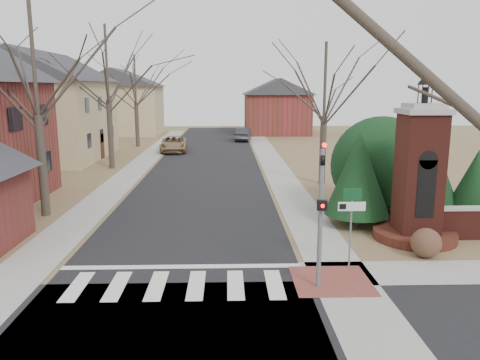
{
  "coord_description": "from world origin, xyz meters",
  "views": [
    {
      "loc": [
        1.56,
        -12.59,
        5.96
      ],
      "look_at": [
        2.08,
        6.0,
        2.24
      ],
      "focal_mm": 35.0,
      "sensor_mm": 36.0,
      "label": 1
    }
  ],
  "objects_px": {
    "sign_post": "(351,212)",
    "distant_car": "(243,134)",
    "traffic_signal_pole": "(321,204)",
    "brick_gate_monument": "(418,186)",
    "pickup_truck": "(174,144)"
  },
  "relations": [
    {
      "from": "sign_post",
      "to": "distant_car",
      "type": "height_order",
      "value": "sign_post"
    },
    {
      "from": "traffic_signal_pole",
      "to": "distant_car",
      "type": "bearing_deg",
      "value": 91.31
    },
    {
      "from": "brick_gate_monument",
      "to": "pickup_truck",
      "type": "xyz_separation_m",
      "value": [
        -12.4,
        25.98,
        -1.45
      ]
    },
    {
      "from": "traffic_signal_pole",
      "to": "pickup_truck",
      "type": "distance_m",
      "value": 31.42
    },
    {
      "from": "pickup_truck",
      "to": "traffic_signal_pole",
      "type": "bearing_deg",
      "value": -79.4
    },
    {
      "from": "traffic_signal_pole",
      "to": "pickup_truck",
      "type": "bearing_deg",
      "value": 104.21
    },
    {
      "from": "pickup_truck",
      "to": "distant_car",
      "type": "distance_m",
      "value": 11.22
    },
    {
      "from": "traffic_signal_pole",
      "to": "distant_car",
      "type": "relative_size",
      "value": 1.03
    },
    {
      "from": "sign_post",
      "to": "distant_car",
      "type": "relative_size",
      "value": 0.63
    },
    {
      "from": "traffic_signal_pole",
      "to": "pickup_truck",
      "type": "xyz_separation_m",
      "value": [
        -7.7,
        30.4,
        -1.87
      ]
    },
    {
      "from": "sign_post",
      "to": "traffic_signal_pole",
      "type": "bearing_deg",
      "value": -132.43
    },
    {
      "from": "sign_post",
      "to": "brick_gate_monument",
      "type": "relative_size",
      "value": 0.42
    },
    {
      "from": "sign_post",
      "to": "distant_car",
      "type": "distance_m",
      "value": 37.99
    },
    {
      "from": "distant_car",
      "to": "traffic_signal_pole",
      "type": "bearing_deg",
      "value": 99.02
    },
    {
      "from": "brick_gate_monument",
      "to": "distant_car",
      "type": "distance_m",
      "value": 35.38
    }
  ]
}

